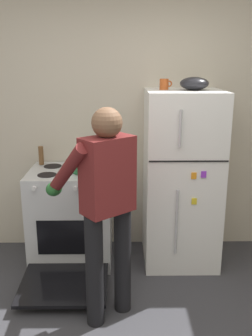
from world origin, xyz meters
TOP-DOWN VIEW (x-y plane):
  - kitchen_wall_back at (0.00, 1.95)m, footprint 6.00×0.10m
  - refrigerator at (0.52, 1.57)m, footprint 0.68×0.72m
  - stove_range at (-0.53, 1.55)m, footprint 0.76×1.22m
  - person_cook at (-0.16, 0.72)m, footprint 0.68×0.72m
  - red_pot at (-0.37, 1.52)m, footprint 0.36×0.26m
  - coffee_mug at (0.34, 1.62)m, footprint 0.11×0.08m
  - pepper_mill at (-0.83, 1.77)m, footprint 0.05×0.05m
  - mixing_bowl at (0.60, 1.57)m, footprint 0.25×0.25m

SIDE VIEW (x-z plane):
  - stove_range at x=-0.53m, z-range -0.01..0.90m
  - refrigerator at x=0.52m, z-range 0.00..1.64m
  - person_cook at x=-0.16m, z-range 0.16..1.76m
  - red_pot at x=-0.37m, z-range 0.91..1.03m
  - pepper_mill at x=-0.83m, z-range 0.91..1.09m
  - kitchen_wall_back at x=0.00m, z-range 0.00..2.70m
  - coffee_mug at x=0.34m, z-range 1.64..1.74m
  - mixing_bowl at x=0.60m, z-range 1.64..1.75m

